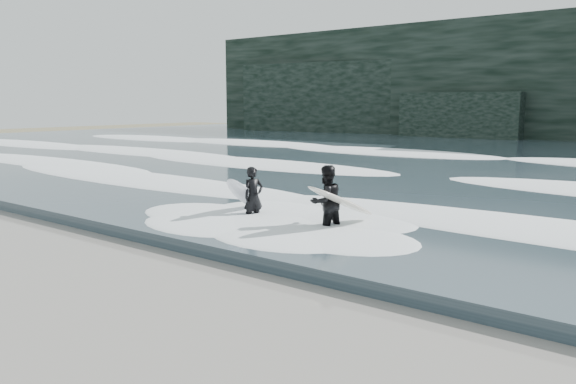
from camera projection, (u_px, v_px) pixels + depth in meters
name	position (u px, v px, depth m)	size (l,w,h in m)	color
ground	(34.00, 286.00, 9.73)	(120.00, 120.00, 0.00)	olive
sea	(517.00, 155.00, 32.42)	(90.00, 52.00, 0.30)	#2E3D45
foam_near	(324.00, 196.00, 16.71)	(60.00, 3.20, 0.20)	white
foam_mid	(422.00, 172.00, 22.19)	(60.00, 4.00, 0.24)	white
foam_far	(495.00, 155.00, 29.24)	(60.00, 4.80, 0.30)	white
surfer_left	(250.00, 196.00, 14.37)	(1.27, 1.94, 1.54)	black
surfer_right	(328.00, 202.00, 12.97)	(1.37, 2.19, 1.73)	black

